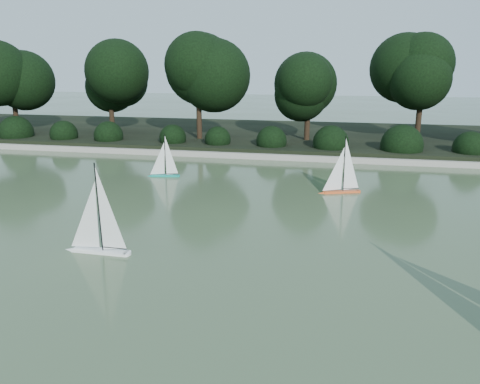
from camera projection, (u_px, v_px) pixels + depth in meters
The scene contains 8 objects.
ground at pixel (187, 279), 6.95m from camera, with size 80.00×80.00×0.00m, color #3C4D2E.
pond_coping at pixel (271, 156), 15.41m from camera, with size 40.00×0.35×0.18m, color gray.
far_bank at pixel (284, 136), 19.17m from camera, with size 40.00×8.00×0.30m, color black.
tree_line at pixel (316, 75), 16.79m from camera, with size 26.31×3.93×4.39m.
shrub_hedge at pixel (275, 141), 16.17m from camera, with size 29.10×1.10×1.10m.
sailboat_white_a at pixel (94, 238), 7.84m from camera, with size 1.21×0.22×1.66m.
sailboat_orange at pixel (339, 184), 11.43m from camera, with size 1.07×0.51×1.49m.
sailboat_teal at pixel (162, 169), 13.08m from camera, with size 0.94×0.29×1.28m.
Camera 1 is at (2.05, -6.06, 3.11)m, focal length 35.00 mm.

